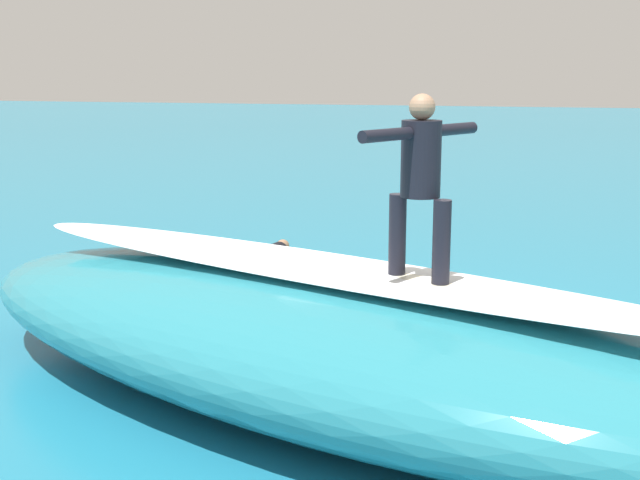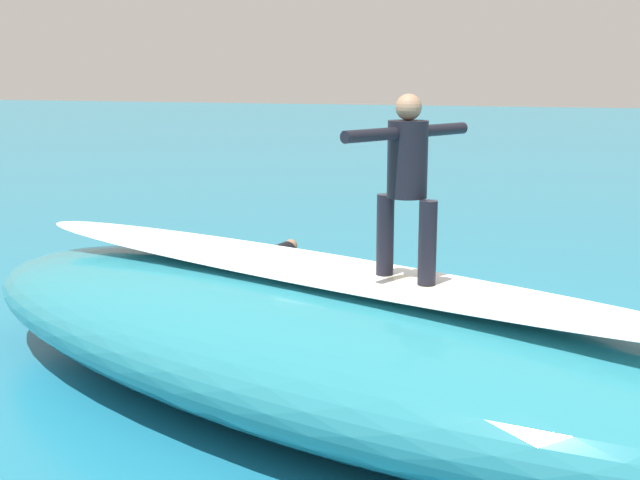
% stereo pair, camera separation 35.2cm
% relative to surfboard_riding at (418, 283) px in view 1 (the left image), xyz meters
% --- Properties ---
extents(ground_plane, '(120.00, 120.00, 0.00)m').
position_rel_surfboard_riding_xyz_m(ground_plane, '(0.68, -2.47, -1.29)').
color(ground_plane, teal).
extents(wave_crest, '(9.11, 5.67, 1.25)m').
position_rel_surfboard_riding_xyz_m(wave_crest, '(0.82, -0.30, -0.66)').
color(wave_crest, teal).
rests_on(wave_crest, ground_plane).
extents(wave_foam_lip, '(7.24, 3.44, 0.08)m').
position_rel_surfboard_riding_xyz_m(wave_foam_lip, '(0.82, -0.30, -0.00)').
color(wave_foam_lip, white).
rests_on(wave_foam_lip, wave_crest).
extents(surfboard_riding, '(1.92, 1.40, 0.08)m').
position_rel_surfboard_riding_xyz_m(surfboard_riding, '(0.00, 0.00, 0.00)').
color(surfboard_riding, '#EAE5C6').
rests_on(surfboard_riding, wave_crest).
extents(surfer_riding, '(0.75, 1.25, 1.46)m').
position_rel_surfboard_riding_xyz_m(surfer_riding, '(0.00, 0.00, 0.89)').
color(surfer_riding, black).
rests_on(surfer_riding, surfboard_riding).
extents(surfboard_paddling, '(0.86, 2.08, 0.10)m').
position_rel_surfboard_riding_xyz_m(surfboard_paddling, '(2.99, -4.95, -1.24)').
color(surfboard_paddling, yellow).
rests_on(surfboard_paddling, ground_plane).
extents(surfer_paddling, '(0.54, 1.69, 0.30)m').
position_rel_surfboard_riding_xyz_m(surfer_paddling, '(3.01, -4.82, -1.06)').
color(surfer_paddling, black).
rests_on(surfer_paddling, surfboard_paddling).
extents(foam_patch_near, '(1.25, 1.25, 0.10)m').
position_rel_surfboard_riding_xyz_m(foam_patch_near, '(-0.47, -1.60, -1.24)').
color(foam_patch_near, white).
rests_on(foam_patch_near, ground_plane).
extents(foam_patch_mid, '(0.44, 0.63, 0.10)m').
position_rel_surfboard_riding_xyz_m(foam_patch_mid, '(0.27, -4.09, -1.24)').
color(foam_patch_mid, white).
rests_on(foam_patch_mid, ground_plane).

